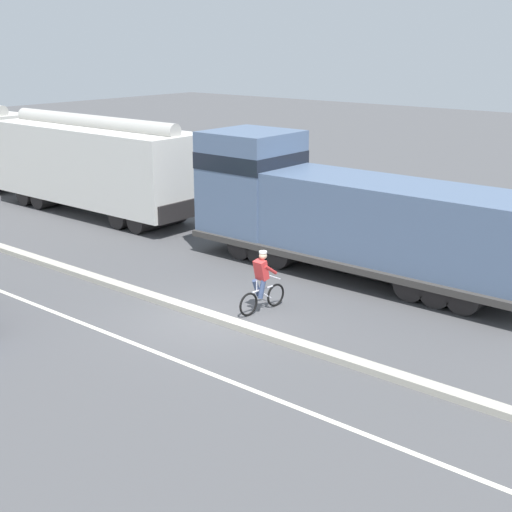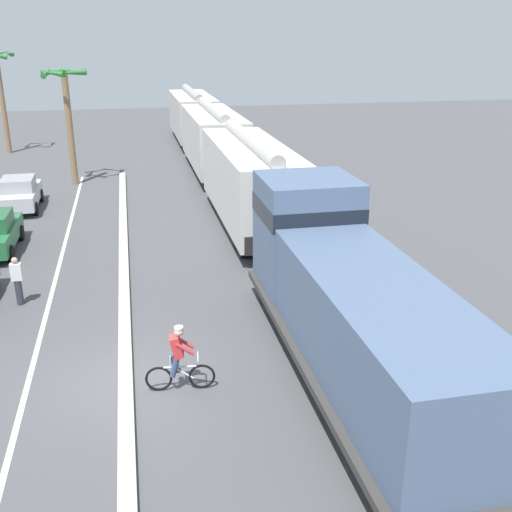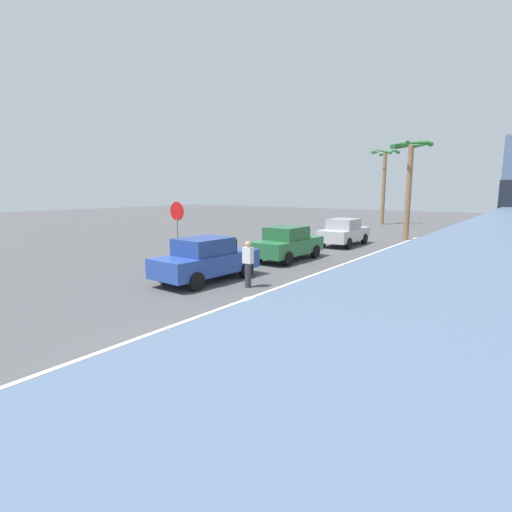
# 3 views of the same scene
# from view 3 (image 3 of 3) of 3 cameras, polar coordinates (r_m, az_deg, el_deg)

# --- Properties ---
(ground_plane) EXTENTS (120.00, 120.00, 0.00)m
(ground_plane) POSITION_cam_3_polar(r_m,az_deg,el_deg) (8.04, -5.88, -15.37)
(ground_plane) COLOR #4C4C4F
(median_curb) EXTENTS (0.36, 36.00, 0.16)m
(median_curb) POSITION_cam_3_polar(r_m,az_deg,el_deg) (12.83, 12.39, -5.58)
(median_curb) COLOR #B2AD9E
(median_curb) RESTS_ON ground
(lane_stripe) EXTENTS (0.14, 36.00, 0.01)m
(lane_stripe) POSITION_cam_3_polar(r_m,az_deg,el_deg) (13.95, 3.31, -4.48)
(lane_stripe) COLOR silver
(lane_stripe) RESTS_ON ground
(parked_car_blue) EXTENTS (1.99, 4.28, 1.62)m
(parked_car_blue) POSITION_cam_3_polar(r_m,az_deg,el_deg) (14.88, -7.13, -0.46)
(parked_car_blue) COLOR #28479E
(parked_car_blue) RESTS_ON ground
(parked_car_green) EXTENTS (1.85, 4.21, 1.62)m
(parked_car_green) POSITION_cam_3_polar(r_m,az_deg,el_deg) (19.22, 4.53, 1.83)
(parked_car_green) COLOR #286B3D
(parked_car_green) RESTS_ON ground
(parked_car_silver) EXTENTS (1.91, 4.24, 1.62)m
(parked_car_silver) POSITION_cam_3_polar(r_m,az_deg,el_deg) (24.79, 12.47, 3.37)
(parked_car_silver) COLOR #B7BABF
(parked_car_silver) RESTS_ON ground
(cyclist) EXTENTS (1.71, 0.50, 1.71)m
(cyclist) POSITION_cam_3_polar(r_m,az_deg,el_deg) (6.48, -1.08, -13.75)
(cyclist) COLOR black
(cyclist) RESTS_ON ground
(stop_sign) EXTENTS (0.76, 0.08, 2.88)m
(stop_sign) POSITION_cam_3_polar(r_m,az_deg,el_deg) (16.49, -11.20, 4.63)
(stop_sign) COLOR gray
(stop_sign) RESTS_ON ground
(palm_tree_near) EXTENTS (2.72, 2.78, 6.58)m
(palm_tree_near) POSITION_cam_3_polar(r_m,az_deg,el_deg) (28.64, 21.14, 12.01)
(palm_tree_near) COLOR #846647
(palm_tree_near) RESTS_ON ground
(palm_tree_far) EXTENTS (2.20, 2.15, 7.26)m
(palm_tree_far) POSITION_cam_3_polar(r_m,az_deg,el_deg) (40.90, 17.87, 11.35)
(palm_tree_far) COLOR #846647
(palm_tree_far) RESTS_ON ground
(pedestrian_by_cars) EXTENTS (0.34, 0.22, 1.62)m
(pedestrian_by_cars) POSITION_cam_3_polar(r_m,az_deg,el_deg) (13.77, -1.15, -1.07)
(pedestrian_by_cars) COLOR #33333D
(pedestrian_by_cars) RESTS_ON ground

